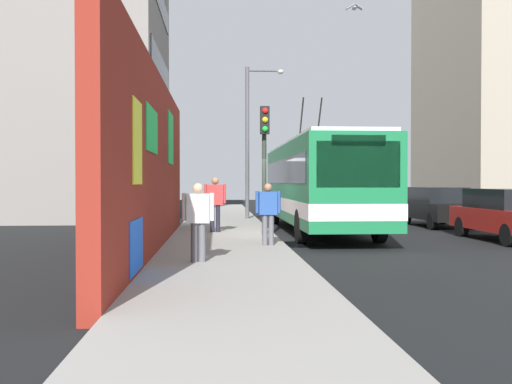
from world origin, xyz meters
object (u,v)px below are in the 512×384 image
at_px(parked_car_red, 508,213).
at_px(pedestrian_midblock, 215,199).
at_px(pedestrian_at_curb, 268,209).
at_px(traffic_light, 264,148).
at_px(parked_car_black, 437,206).
at_px(pedestrian_near_wall, 198,216).
at_px(street_lamp, 251,132).
at_px(city_bus, 318,182).

height_order(parked_car_red, pedestrian_midblock, pedestrian_midblock).
relative_size(pedestrian_at_curb, traffic_light, 0.40).
relative_size(parked_car_red, pedestrian_at_curb, 2.84).
xyz_separation_m(parked_car_black, pedestrian_near_wall, (-10.57, 9.19, 0.26)).
relative_size(pedestrian_midblock, pedestrian_near_wall, 1.11).
height_order(parked_car_black, pedestrian_midblock, pedestrian_midblock).
xyz_separation_m(parked_car_red, pedestrian_midblock, (1.99, 8.87, 0.38)).
xyz_separation_m(parked_car_black, street_lamp, (3.37, 7.26, 3.21)).
distance_m(city_bus, pedestrian_midblock, 4.03).
relative_size(city_bus, parked_car_black, 2.70).
bearing_deg(street_lamp, parked_car_black, -114.90).
height_order(pedestrian_at_curb, traffic_light, traffic_light).
height_order(city_bus, parked_car_black, city_bus).
xyz_separation_m(city_bus, traffic_light, (-2.82, 2.15, 1.04)).
xyz_separation_m(parked_car_black, pedestrian_at_curb, (-7.63, 7.49, 0.25)).
bearing_deg(parked_car_red, pedestrian_at_curb, 105.47).
xyz_separation_m(parked_car_red, traffic_light, (0.75, 7.35, 2.00)).
relative_size(pedestrian_midblock, traffic_light, 0.45).
bearing_deg(parked_car_black, pedestrian_near_wall, 139.00).
bearing_deg(street_lamp, pedestrian_at_curb, 178.82).
xyz_separation_m(pedestrian_midblock, street_lamp, (6.94, -1.60, 2.83)).
bearing_deg(parked_car_red, pedestrian_midblock, 77.35).
distance_m(pedestrian_at_curb, traffic_light, 3.33).
bearing_deg(parked_car_black, street_lamp, 65.10).
bearing_deg(city_bus, pedestrian_at_curb, 157.90).
relative_size(parked_car_red, pedestrian_near_wall, 2.82).
xyz_separation_m(city_bus, street_lamp, (5.36, 2.06, 2.25)).
xyz_separation_m(city_bus, pedestrian_at_curb, (-5.64, 2.29, -0.71)).
bearing_deg(pedestrian_near_wall, traffic_light, -17.66).
distance_m(city_bus, traffic_light, 3.69).
bearing_deg(traffic_light, street_lamp, -0.60).
bearing_deg(city_bus, pedestrian_midblock, 113.28).
height_order(parked_car_black, street_lamp, street_lamp).
distance_m(pedestrian_at_curb, pedestrian_midblock, 4.29).
bearing_deg(pedestrian_near_wall, pedestrian_midblock, -2.61).
distance_m(parked_car_red, pedestrian_at_curb, 7.78).
distance_m(parked_car_red, street_lamp, 11.95).
height_order(parked_car_red, pedestrian_at_curb, pedestrian_at_curb).
height_order(pedestrian_midblock, pedestrian_near_wall, pedestrian_midblock).
bearing_deg(parked_car_red, city_bus, 55.54).
xyz_separation_m(parked_car_red, parked_car_black, (5.56, 0.00, -0.00)).
relative_size(city_bus, pedestrian_near_wall, 7.39).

